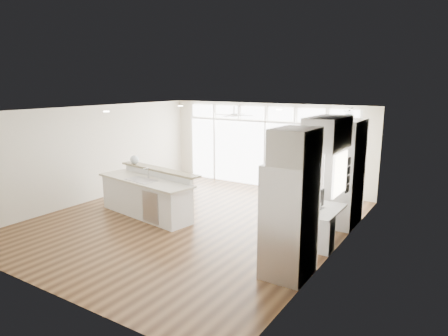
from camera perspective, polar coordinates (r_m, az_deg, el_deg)
The scene contains 24 objects.
floor at distance 9.93m, azimuth -4.55°, elevation -7.57°, with size 7.00×8.00×0.02m, color #3E2513.
ceiling at distance 9.38m, azimuth -4.82°, elevation 8.23°, with size 7.00×8.00×0.02m, color white.
wall_back at distance 12.92m, azimuth 6.06°, elevation 3.22°, with size 7.00×0.04×2.70m, color beige.
wall_front at distance 6.91m, azimuth -25.15°, elevation -5.66°, with size 7.00×0.04×2.70m, color beige.
wall_left at distance 11.97m, azimuth -18.20°, elevation 1.98°, with size 0.04×8.00×2.70m, color beige.
wall_right at distance 8.00m, azimuth 15.78°, elevation -2.64°, with size 0.04×8.00×2.70m, color beige.
glass_wall at distance 12.92m, azimuth 5.91°, elevation 1.88°, with size 5.80×0.06×2.08m, color white.
transom_row at distance 12.75m, azimuth 6.04°, elevation 7.77°, with size 5.90×0.06×0.40m, color white.
desk_window at distance 8.25m, azimuth 16.20°, elevation -0.80°, with size 0.04×0.85×0.85m, color white.
ceiling_fan at distance 11.99m, azimuth 1.44°, elevation 8.04°, with size 1.16×1.16×0.32m, color silver.
recessed_lights at distance 9.54m, azimuth -4.09°, elevation 8.19°, with size 3.40×3.00×0.02m, color white.
oven_cabinet at distance 9.80m, azimuth 16.97°, elevation -0.66°, with size 0.64×1.20×2.50m, color white.
desk_nook at distance 8.67m, azimuth 13.64°, elevation -8.11°, with size 0.72×1.30×0.76m, color white.
upper_cabinets at distance 8.20m, azimuth 14.58°, elevation 4.89°, with size 0.64×1.30×0.64m, color white.
refrigerator at distance 7.01m, azimuth 9.30°, elevation -7.42°, with size 0.76×0.90×2.00m, color #BDBDC2.
fridge_cabinet at distance 6.67m, azimuth 10.15°, elevation 3.09°, with size 0.64×0.90×0.60m, color white.
framed_photos at distance 8.87m, azimuth 17.29°, elevation -0.99°, with size 0.06×0.22×0.80m, color black.
kitchen_island at distance 10.31m, azimuth -11.18°, elevation -3.60°, with size 2.90×1.09×1.15m, color white.
rug at distance 9.60m, azimuth 12.41°, elevation -8.41°, with size 0.95×0.69×0.01m, color #3B2012.
office_chair at distance 8.97m, azimuth 13.50°, elevation -6.78°, with size 0.49×0.45×0.95m, color black.
fishbowl at distance 11.14m, azimuth -12.66°, elevation 1.17°, with size 0.24×0.24×0.24m, color silver.
monitor at distance 8.51m, azimuth 13.32°, elevation -4.36°, with size 0.08×0.48×0.40m, color black.
keyboard at distance 8.62m, azimuth 12.19°, elevation -5.43°, with size 0.13×0.35×0.02m, color white.
potted_plant at distance 9.61m, azimuth 17.47°, elevation 7.28°, with size 0.26×0.28×0.22m, color #275B28.
Camera 1 is at (5.65, -7.45, 3.32)m, focal length 32.00 mm.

